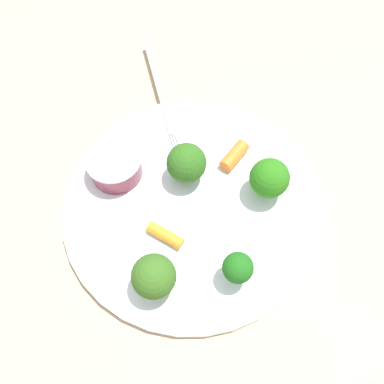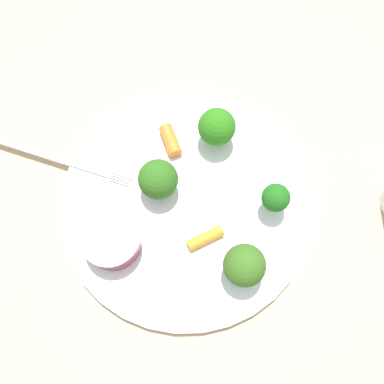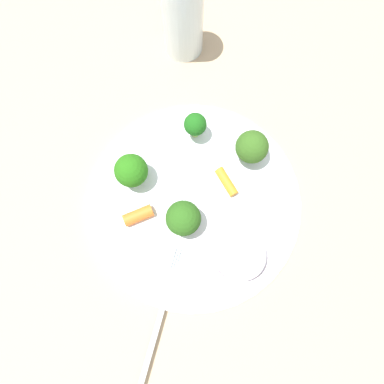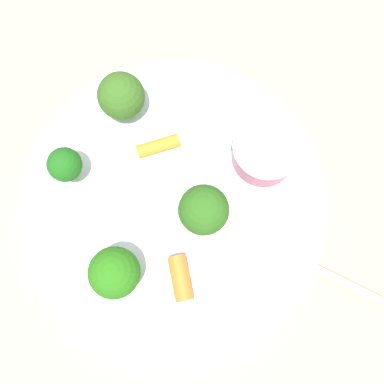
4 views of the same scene
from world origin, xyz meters
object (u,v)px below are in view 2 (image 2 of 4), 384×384
at_px(sauce_cup, 112,241).
at_px(broccoli_floret_2, 158,179).
at_px(carrot_stick_1, 205,238).
at_px(carrot_stick_0, 170,140).
at_px(broccoli_floret_0, 217,127).
at_px(broccoli_floret_3, 276,198).
at_px(broccoli_floret_1, 244,265).
at_px(plate, 186,202).
at_px(fork, 61,160).

relative_size(sauce_cup, broccoli_floret_2, 1.21).
bearing_deg(carrot_stick_1, broccoli_floret_2, -67.56).
bearing_deg(carrot_stick_0, broccoli_floret_2, 60.95).
height_order(broccoli_floret_0, broccoli_floret_3, broccoli_floret_0).
distance_m(broccoli_floret_0, broccoli_floret_1, 0.17).
xyz_separation_m(plate, broccoli_floret_0, (-0.06, -0.07, 0.04)).
bearing_deg(broccoli_floret_0, plate, 47.71).
bearing_deg(broccoli_floret_2, sauce_cup, 35.62).
bearing_deg(broccoli_floret_1, sauce_cup, -29.98).
xyz_separation_m(sauce_cup, broccoli_floret_1, (-0.13, 0.08, 0.02)).
height_order(broccoli_floret_2, fork, broccoli_floret_2).
height_order(sauce_cup, carrot_stick_0, sauce_cup).
bearing_deg(carrot_stick_1, broccoli_floret_3, -171.25).
height_order(sauce_cup, broccoli_floret_3, broccoli_floret_3).
relative_size(broccoli_floret_2, carrot_stick_0, 1.33).
xyz_separation_m(broccoli_floret_0, broccoli_floret_3, (-0.03, 0.11, -0.00)).
distance_m(sauce_cup, broccoli_floret_0, 0.18).
xyz_separation_m(broccoli_floret_2, carrot_stick_0, (-0.03, -0.06, -0.02)).
xyz_separation_m(broccoli_floret_0, fork, (0.20, -0.03, -0.03)).
bearing_deg(broccoli_floret_3, broccoli_floret_1, 44.92).
bearing_deg(broccoli_floret_3, fork, -31.36).
bearing_deg(plate, broccoli_floret_1, 108.56).
bearing_deg(sauce_cup, broccoli_floret_2, -144.38).
xyz_separation_m(broccoli_floret_1, broccoli_floret_2, (0.06, -0.13, -0.00)).
height_order(broccoli_floret_1, carrot_stick_1, broccoli_floret_1).
bearing_deg(carrot_stick_1, broccoli_floret_1, 120.10).
height_order(broccoli_floret_0, carrot_stick_1, broccoli_floret_0).
height_order(broccoli_floret_0, broccoli_floret_2, broccoli_floret_0).
bearing_deg(broccoli_floret_1, broccoli_floret_3, -135.08).
distance_m(broccoli_floret_1, carrot_stick_0, 0.19).
xyz_separation_m(broccoli_floret_3, fork, (0.23, -0.14, -0.03)).
height_order(broccoli_floret_0, fork, broccoli_floret_0).
height_order(plate, broccoli_floret_2, broccoli_floret_2).
xyz_separation_m(broccoli_floret_1, broccoli_floret_3, (-0.06, -0.06, -0.00)).
bearing_deg(carrot_stick_1, plate, -83.24).
xyz_separation_m(broccoli_floret_2, broccoli_floret_3, (-0.12, 0.06, 0.00)).
bearing_deg(broccoli_floret_1, broccoli_floret_0, -99.33).
distance_m(broccoli_floret_0, fork, 0.20).
bearing_deg(sauce_cup, carrot_stick_0, -133.67).
xyz_separation_m(broccoli_floret_0, carrot_stick_1, (0.06, 0.12, -0.03)).
bearing_deg(carrot_stick_1, sauce_cup, -15.06).
relative_size(plate, carrot_stick_1, 7.04).
height_order(plate, fork, fork).
relative_size(broccoli_floret_3, carrot_stick_1, 1.13).
bearing_deg(fork, sauce_cup, 106.92).
bearing_deg(broccoli_floret_2, fork, -34.86).
distance_m(broccoli_floret_2, carrot_stick_0, 0.07).
relative_size(broccoli_floret_2, broccoli_floret_3, 1.11).
xyz_separation_m(sauce_cup, broccoli_floret_3, (-0.19, 0.01, 0.01)).
relative_size(broccoli_floret_2, carrot_stick_1, 1.25).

